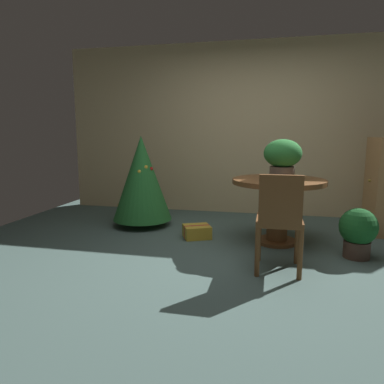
# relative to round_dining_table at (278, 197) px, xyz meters

# --- Properties ---
(ground_plane) EXTENTS (6.60, 6.60, 0.00)m
(ground_plane) POSITION_rel_round_dining_table_xyz_m (-0.34, -0.66, -0.53)
(ground_plane) COLOR #4C6660
(back_wall_panel) EXTENTS (6.00, 0.10, 2.60)m
(back_wall_panel) POSITION_rel_round_dining_table_xyz_m (-0.34, 1.54, 0.77)
(back_wall_panel) COLOR beige
(back_wall_panel) RESTS_ON ground_plane
(round_dining_table) EXTENTS (1.03, 1.03, 0.74)m
(round_dining_table) POSITION_rel_round_dining_table_xyz_m (0.00, 0.00, 0.00)
(round_dining_table) COLOR brown
(round_dining_table) RESTS_ON ground_plane
(flower_vase) EXTENTS (0.42, 0.42, 0.44)m
(flower_vase) POSITION_rel_round_dining_table_xyz_m (0.03, 0.01, 0.46)
(flower_vase) COLOR #665B51
(flower_vase) RESTS_ON round_dining_table
(wooden_chair_near) EXTENTS (0.40, 0.44, 0.90)m
(wooden_chair_near) POSITION_rel_round_dining_table_xyz_m (0.00, -0.90, -0.02)
(wooden_chair_near) COLOR brown
(wooden_chair_near) RESTS_ON ground_plane
(holiday_tree) EXTENTS (0.79, 0.79, 1.21)m
(holiday_tree) POSITION_rel_round_dining_table_xyz_m (-1.77, 0.42, 0.12)
(holiday_tree) COLOR brown
(holiday_tree) RESTS_ON ground_plane
(gift_box_gold) EXTENTS (0.39, 0.37, 0.15)m
(gift_box_gold) POSITION_rel_round_dining_table_xyz_m (-0.93, 0.00, -0.46)
(gift_box_gold) COLOR gold
(gift_box_gold) RESTS_ON ground_plane
(potted_plant) EXTENTS (0.37, 0.37, 0.51)m
(potted_plant) POSITION_rel_round_dining_table_xyz_m (0.78, -0.33, -0.25)
(potted_plant) COLOR #4C382D
(potted_plant) RESTS_ON ground_plane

